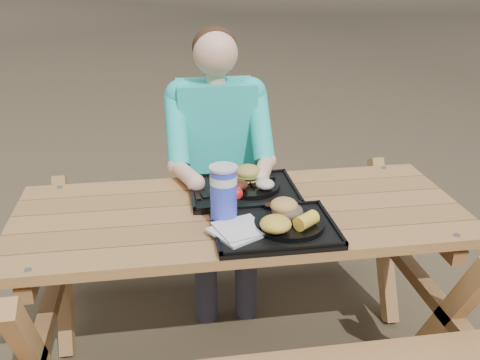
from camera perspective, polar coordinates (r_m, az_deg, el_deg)
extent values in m
plane|color=#999999|center=(2.57, 0.00, -18.33)|extent=(60.00, 60.00, 0.00)
cube|color=black|center=(1.99, 3.68, -5.23)|extent=(0.45, 0.35, 0.02)
cube|color=black|center=(2.29, 0.32, -1.22)|extent=(0.45, 0.35, 0.02)
cylinder|color=black|center=(1.99, 5.28, -4.66)|extent=(0.26, 0.26, 0.02)
cylinder|color=black|center=(2.29, 1.02, -0.62)|extent=(0.26, 0.26, 0.02)
cube|color=silver|center=(1.93, -0.22, -5.42)|extent=(0.23, 0.23, 0.02)
cylinder|color=#1D2EDB|center=(1.99, -1.75, -1.54)|extent=(0.10, 0.10, 0.20)
cylinder|color=black|center=(2.09, 3.23, -2.96)|extent=(0.05, 0.05, 0.03)
cylinder|color=gold|center=(2.10, 4.26, -2.90)|extent=(0.05, 0.05, 0.03)
ellipsoid|color=gold|center=(1.90, 3.82, -4.71)|extent=(0.11, 0.11, 0.06)
cube|color=black|center=(2.27, -4.13, -1.18)|extent=(0.06, 0.15, 0.01)
ellipsoid|color=#44180D|center=(2.22, -0.36, -0.53)|extent=(0.10, 0.10, 0.04)
ellipsoid|color=beige|center=(2.23, 2.70, -0.45)|extent=(0.08, 0.08, 0.04)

